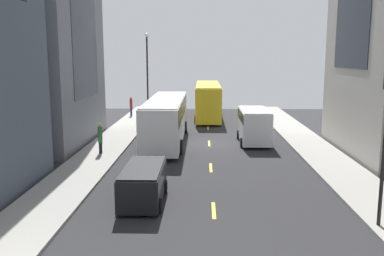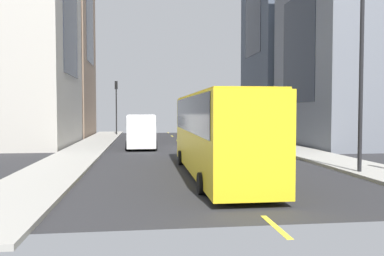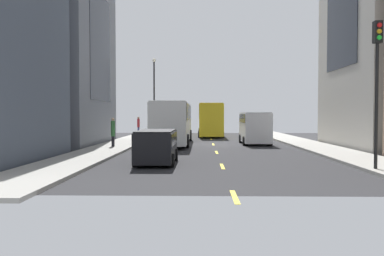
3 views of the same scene
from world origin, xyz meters
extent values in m
plane|color=#28282B|center=(0.00, 0.00, 0.00)|extent=(41.75, 41.75, 0.00)
cube|color=#9E9B93|center=(-7.38, 0.00, 0.07)|extent=(2.99, 44.00, 0.15)
cube|color=#9E9B93|center=(7.38, 0.00, 0.07)|extent=(2.99, 44.00, 0.15)
cube|color=yellow|center=(0.00, -21.00, 0.01)|extent=(0.16, 2.00, 0.01)
cube|color=yellow|center=(0.00, -14.00, 0.01)|extent=(0.16, 2.00, 0.01)
cube|color=yellow|center=(0.00, -7.00, 0.01)|extent=(0.16, 2.00, 0.01)
cube|color=yellow|center=(0.00, 0.00, 0.01)|extent=(0.16, 2.00, 0.01)
cube|color=yellow|center=(0.00, 7.00, 0.01)|extent=(0.16, 2.00, 0.01)
cube|color=yellow|center=(0.00, 14.00, 0.01)|extent=(0.16, 2.00, 0.01)
cube|color=yellow|center=(0.00, 21.00, 0.01)|extent=(0.16, 2.00, 0.01)
cube|color=slate|center=(-12.49, -0.12, 7.82)|extent=(6.84, 11.59, 15.64)
cube|color=#1E232D|center=(-12.49, -0.12, 7.82)|extent=(6.90, 6.38, 8.60)
cube|color=silver|center=(-3.26, 0.38, 1.77)|extent=(2.55, 12.66, 3.00)
cube|color=black|center=(-3.26, 0.38, 2.62)|extent=(2.60, 11.65, 1.20)
cube|color=beige|center=(-3.26, 0.38, 3.31)|extent=(2.45, 12.15, 0.08)
cylinder|color=black|center=(-4.44, 4.30, 0.50)|extent=(0.46, 1.00, 1.00)
cylinder|color=black|center=(-2.09, 4.30, 0.50)|extent=(0.46, 1.00, 1.00)
cylinder|color=black|center=(-4.44, -3.54, 0.50)|extent=(0.46, 1.00, 1.00)
cylinder|color=black|center=(-2.09, -3.54, 0.50)|extent=(0.46, 1.00, 1.00)
cube|color=yellow|center=(0.04, 13.30, 1.86)|extent=(2.45, 12.01, 3.30)
cube|color=black|center=(0.04, 13.30, 2.72)|extent=(2.50, 11.05, 1.48)
cube|color=gold|center=(0.04, 13.30, 3.55)|extent=(2.35, 11.53, 0.08)
cylinder|color=black|center=(-1.09, 17.03, 0.38)|extent=(0.44, 0.76, 0.76)
cylinder|color=black|center=(1.17, 17.03, 0.38)|extent=(0.44, 0.76, 0.76)
cylinder|color=black|center=(-1.09, 9.58, 0.38)|extent=(0.44, 0.76, 0.76)
cylinder|color=black|center=(1.17, 9.58, 0.38)|extent=(0.44, 0.76, 0.76)
cube|color=white|center=(3.37, 0.23, 1.35)|extent=(2.05, 5.02, 2.30)
cube|color=black|center=(3.37, 0.23, 2.10)|extent=(2.09, 4.62, 0.69)
cube|color=silver|center=(3.37, 0.23, 2.54)|extent=(1.97, 4.82, 0.08)
cylinder|color=black|center=(2.42, 1.79, 0.36)|extent=(0.37, 0.72, 0.72)
cylinder|color=black|center=(4.31, 1.79, 0.36)|extent=(0.37, 0.72, 0.72)
cylinder|color=black|center=(2.42, -1.32, 0.36)|extent=(0.37, 0.72, 0.72)
cylinder|color=black|center=(4.31, -1.32, 0.36)|extent=(0.37, 0.72, 0.72)
cube|color=black|center=(-3.16, -12.98, 0.87)|extent=(1.73, 4.28, 1.39)
cube|color=black|center=(-3.16, -12.98, 1.22)|extent=(1.77, 3.93, 0.59)
cube|color=black|center=(-3.16, -12.98, 1.61)|extent=(1.66, 4.10, 0.08)
cylinder|color=black|center=(-3.96, -11.65, 0.31)|extent=(0.31, 0.62, 0.62)
cylinder|color=black|center=(-2.36, -11.65, 0.31)|extent=(0.31, 0.62, 0.62)
cylinder|color=black|center=(-3.96, -14.30, 0.31)|extent=(0.31, 0.62, 0.62)
cylinder|color=black|center=(-2.36, -14.30, 0.31)|extent=(0.31, 0.62, 0.62)
cylinder|color=black|center=(-7.25, -4.08, 0.51)|extent=(0.22, 0.22, 0.71)
cylinder|color=#336B38|center=(-7.25, -4.08, 1.41)|extent=(0.29, 0.29, 1.09)
sphere|color=tan|center=(-7.25, -4.08, 2.07)|extent=(0.22, 0.22, 0.22)
cylinder|color=black|center=(6.28, -15.76, 2.75)|extent=(0.14, 0.14, 5.20)
cube|color=black|center=(6.28, -15.76, 5.80)|extent=(0.32, 0.32, 0.90)
sphere|color=red|center=(6.28, -15.93, 6.05)|extent=(0.20, 0.20, 0.20)
sphere|color=orange|center=(6.28, -15.93, 5.80)|extent=(0.20, 0.20, 0.20)
sphere|color=green|center=(6.28, -15.93, 5.55)|extent=(0.20, 0.20, 0.20)
cylinder|color=black|center=(-6.38, 13.78, 4.31)|extent=(0.18, 0.18, 8.31)
camera|label=1|loc=(-0.48, -31.40, 6.59)|focal=39.79mm
camera|label=2|loc=(3.25, 30.34, 2.88)|focal=36.98mm
camera|label=3|loc=(-0.97, -32.79, 2.40)|focal=38.08mm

